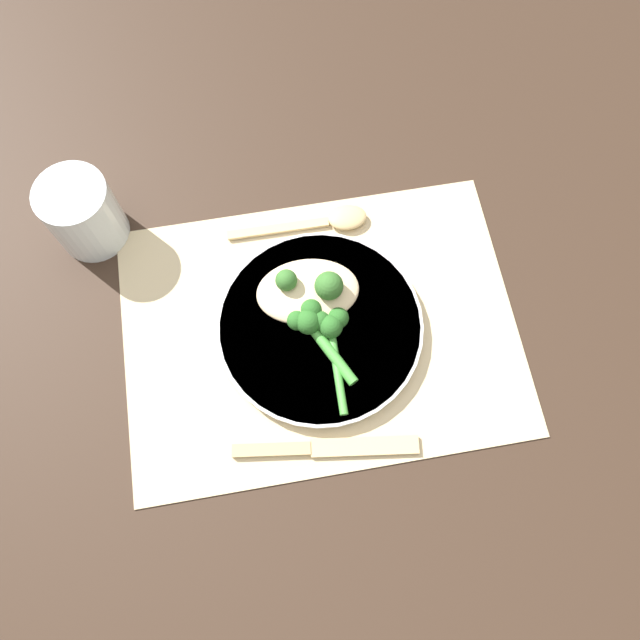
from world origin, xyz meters
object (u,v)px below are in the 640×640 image
object	(u,v)px
knife	(323,448)
spoon	(331,220)
plate	(320,326)
water_glass	(83,214)
broccoli_stalk_rear	(311,324)
broccoli_stalk_right	(332,330)
chicken_fillet	(308,291)

from	to	relation	value
knife	spoon	world-z (taller)	spoon
plate	water_glass	distance (m)	0.31
plate	broccoli_stalk_rear	world-z (taller)	broccoli_stalk_rear
knife	water_glass	xyz separation A→B (m)	(0.23, -0.31, 0.04)
broccoli_stalk_rear	knife	world-z (taller)	broccoli_stalk_rear
knife	water_glass	distance (m)	0.39
broccoli_stalk_right	water_glass	bearing A→B (deg)	146.37
spoon	broccoli_stalk_right	bearing A→B (deg)	-9.22
plate	broccoli_stalk_right	distance (m)	0.02
plate	spoon	bearing A→B (deg)	-105.22
broccoli_stalk_rear	spoon	bearing A→B (deg)	44.97
spoon	water_glass	bearing A→B (deg)	-96.67
broccoli_stalk_rear	knife	bearing A→B (deg)	-120.23
chicken_fillet	knife	world-z (taller)	chicken_fillet
knife	water_glass	size ratio (longest dim) A/B	2.21
plate	knife	world-z (taller)	plate
chicken_fillet	broccoli_stalk_right	size ratio (longest dim) A/B	1.03
spoon	water_glass	distance (m)	0.30
broccoli_stalk_rear	spoon	size ratio (longest dim) A/B	0.61
plate	chicken_fillet	world-z (taller)	chicken_fillet
broccoli_stalk_rear	broccoli_stalk_right	size ratio (longest dim) A/B	0.89
broccoli_stalk_right	knife	size ratio (longest dim) A/B	0.59
broccoli_stalk_rear	chicken_fillet	bearing A→B (deg)	60.12
chicken_fillet	water_glass	xyz separation A→B (m)	(0.25, -0.14, 0.02)
broccoli_stalk_right	water_glass	world-z (taller)	water_glass
plate	water_glass	world-z (taller)	water_glass
chicken_fillet	knife	distance (m)	0.18
chicken_fillet	broccoli_stalk_rear	world-z (taller)	broccoli_stalk_rear
spoon	knife	bearing A→B (deg)	-11.12
plate	broccoli_stalk_right	bearing A→B (deg)	130.14
plate	broccoli_stalk_rear	bearing A→B (deg)	8.34
chicken_fillet	broccoli_stalk_right	world-z (taller)	broccoli_stalk_right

